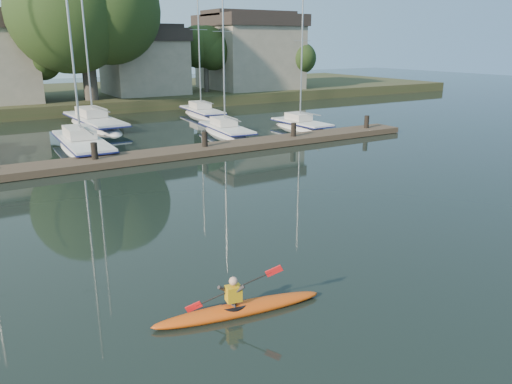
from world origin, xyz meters
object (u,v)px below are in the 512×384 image
sailboat_2 (83,153)px  sailboat_3 (226,137)px  dock (153,156)px  sailboat_7 (202,118)px  kayak (238,307)px  sailboat_6 (95,129)px  sailboat_4 (301,131)px

sailboat_2 → sailboat_3: 9.38m
dock → sailboat_7: bearing=55.8°
kayak → sailboat_6: (3.82, 28.35, -0.36)m
sailboat_2 → sailboat_3: (9.38, 0.20, 0.02)m
dock → sailboat_2: size_ratio=2.21×
sailboat_3 → sailboat_4: bearing=-2.2°
dock → sailboat_4: 12.97m
kayak → sailboat_2: sailboat_2 is taller
sailboat_4 → sailboat_7: (-3.23, 9.65, -0.01)m
sailboat_4 → sailboat_3: bearing=171.0°
sailboat_3 → sailboat_7: size_ratio=0.96×
dock → sailboat_7: sailboat_7 is taller
sailboat_4 → sailboat_6: bearing=143.5°
dock → sailboat_2: 5.13m
sailboat_2 → sailboat_4: 15.04m
kayak → dock: (3.77, 15.88, 0.05)m
sailboat_7 → dock: bearing=-119.7°
kayak → sailboat_6: size_ratio=0.24×
sailboat_4 → dock: bearing=-164.3°
sailboat_4 → sailboat_7: bearing=107.1°
kayak → sailboat_3: bearing=71.5°
sailboat_6 → sailboat_7: size_ratio=1.44×
dock → sailboat_3: (6.74, 4.57, -0.37)m
kayak → sailboat_6: bearing=91.0°
dock → sailboat_4: sailboat_4 is taller
dock → sailboat_4: (12.39, 3.82, -0.37)m
sailboat_2 → sailboat_3: bearing=2.5°
kayak → sailboat_3: (10.51, 20.45, -0.33)m
sailboat_4 → sailboat_6: size_ratio=0.61×
kayak → sailboat_6: 28.61m
sailboat_3 → sailboat_7: bearing=80.1°
sailboat_2 → sailboat_6: sailboat_6 is taller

